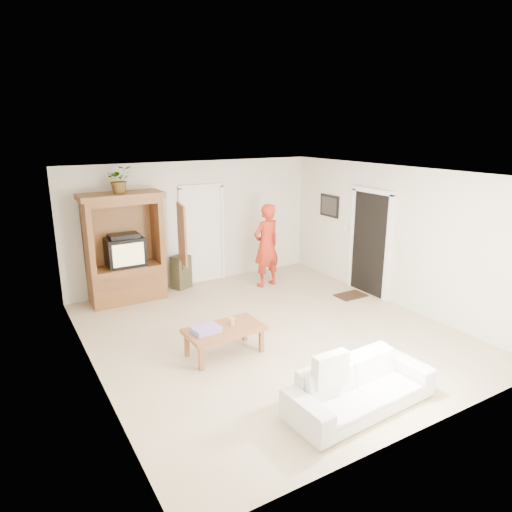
{
  "coord_description": "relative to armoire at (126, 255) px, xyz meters",
  "views": [
    {
      "loc": [
        -3.7,
        -5.83,
        3.26
      ],
      "look_at": [
        0.09,
        0.6,
        1.15
      ],
      "focal_mm": 32.0,
      "sensor_mm": 36.0,
      "label": 1
    }
  ],
  "objects": [
    {
      "name": "backpack_black",
      "position": [
        0.5,
        0.02,
        -0.72
      ],
      "size": [
        0.34,
        0.25,
        0.38
      ],
      "primitive_type": null,
      "rotation": [
        0.0,
        0.0,
        0.26
      ],
      "color": "black",
      "rests_on": "floor"
    },
    {
      "name": "armoire",
      "position": [
        0.0,
        0.0,
        0.0
      ],
      "size": [
        1.82,
        1.14,
        2.1
      ],
      "color": "brown",
      "rests_on": "floor"
    },
    {
      "name": "wall_right",
      "position": [
        4.33,
        -2.66,
        0.39
      ],
      "size": [
        0.0,
        6.0,
        6.0
      ],
      "primitive_type": "plane",
      "rotation": [
        1.57,
        0.0,
        -1.57
      ],
      "color": "silver",
      "rests_on": "floor"
    },
    {
      "name": "man",
      "position": [
        2.75,
        -0.66,
        -0.03
      ],
      "size": [
        0.7,
        0.51,
        1.76
      ],
      "primitive_type": "imported",
      "rotation": [
        0.0,
        0.0,
        3.29
      ],
      "color": "#A62516",
      "rests_on": "floor"
    },
    {
      "name": "plant",
      "position": [
        -0.02,
        -0.03,
        1.44
      ],
      "size": [
        0.45,
        0.4,
        0.49
      ],
      "primitive_type": "imported",
      "rotation": [
        0.0,
        0.0,
        -0.02
      ],
      "color": "#4C7238",
      "rests_on": "armoire"
    },
    {
      "name": "doormat",
      "position": [
        3.88,
        -2.06,
        -0.9
      ],
      "size": [
        0.6,
        0.4,
        0.02
      ],
      "primitive_type": "cube",
      "color": "#382316",
      "rests_on": "floor"
    },
    {
      "name": "doorway_right",
      "position": [
        4.3,
        -2.06,
        0.11
      ],
      "size": [
        0.05,
        0.9,
        2.04
      ],
      "primitive_type": "cube",
      "color": "black",
      "rests_on": "floor"
    },
    {
      "name": "towel",
      "position": [
        0.3,
        -2.96,
        -0.44
      ],
      "size": [
        0.41,
        0.32,
        0.08
      ],
      "primitive_type": "cube",
      "rotation": [
        0.0,
        0.0,
        0.11
      ],
      "color": "#E24BB2",
      "rests_on": "coffee_table"
    },
    {
      "name": "floor",
      "position": [
        1.58,
        -2.66,
        -0.91
      ],
      "size": [
        6.0,
        6.0,
        0.0
      ],
      "primitive_type": "plane",
      "color": "tan",
      "rests_on": "ground"
    },
    {
      "name": "ceiling",
      "position": [
        1.58,
        -2.66,
        1.69
      ],
      "size": [
        6.0,
        6.0,
        0.0
      ],
      "primitive_type": "plane",
      "rotation": [
        3.14,
        0.0,
        0.0
      ],
      "color": "white",
      "rests_on": "floor"
    },
    {
      "name": "backpack_olive",
      "position": [
        1.13,
        0.12,
        -0.56
      ],
      "size": [
        0.45,
        0.4,
        0.7
      ],
      "primitive_type": null,
      "rotation": [
        0.0,
        0.0,
        0.42
      ],
      "color": "#47442B",
      "rests_on": "floor"
    },
    {
      "name": "coffee_table",
      "position": [
        0.59,
        -2.96,
        -0.54
      ],
      "size": [
        1.17,
        0.67,
        0.43
      ],
      "rotation": [
        0.0,
        0.0,
        0.04
      ],
      "color": "brown",
      "rests_on": "floor"
    },
    {
      "name": "wall_left",
      "position": [
        -1.17,
        -2.66,
        0.39
      ],
      "size": [
        0.0,
        6.0,
        6.0
      ],
      "primitive_type": "plane",
      "rotation": [
        1.57,
        0.0,
        1.57
      ],
      "color": "silver",
      "rests_on": "floor"
    },
    {
      "name": "candle",
      "position": [
        0.75,
        -2.9,
        -0.43
      ],
      "size": [
        0.08,
        0.08,
        0.1
      ],
      "primitive_type": "cylinder",
      "color": "tan",
      "rests_on": "coffee_table"
    },
    {
      "name": "wall_front",
      "position": [
        1.58,
        -5.66,
        0.39
      ],
      "size": [
        5.5,
        0.0,
        5.5
      ],
      "primitive_type": "plane",
      "rotation": [
        -1.57,
        0.0,
        0.0
      ],
      "color": "silver",
      "rests_on": "floor"
    },
    {
      "name": "wall_back",
      "position": [
        1.58,
        0.34,
        0.39
      ],
      "size": [
        5.5,
        0.0,
        5.5
      ],
      "primitive_type": "plane",
      "rotation": [
        1.57,
        0.0,
        0.0
      ],
      "color": "silver",
      "rests_on": "floor"
    },
    {
      "name": "framed_picture",
      "position": [
        4.31,
        -0.76,
        0.69
      ],
      "size": [
        0.03,
        0.6,
        0.48
      ],
      "primitive_type": "cube",
      "color": "black",
      "rests_on": "wall_right"
    },
    {
      "name": "sofa",
      "position": [
        1.39,
        -4.99,
        -0.63
      ],
      "size": [
        1.93,
        0.84,
        0.55
      ],
      "primitive_type": "imported",
      "rotation": [
        0.0,
        0.0,
        0.06
      ],
      "color": "silver",
      "rests_on": "floor"
    },
    {
      "name": "door_back",
      "position": [
        1.73,
        0.31,
        0.11
      ],
      "size": [
        0.85,
        0.05,
        2.04
      ],
      "primitive_type": "cube",
      "color": "white",
      "rests_on": "floor"
    }
  ]
}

